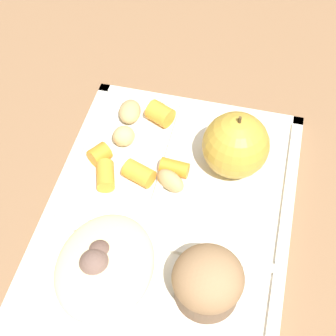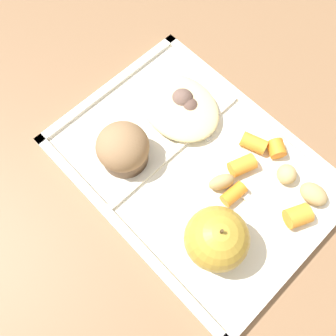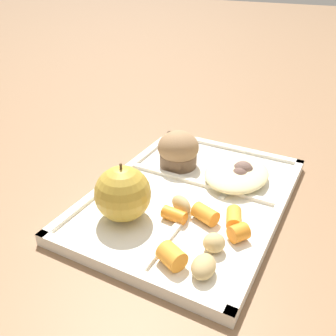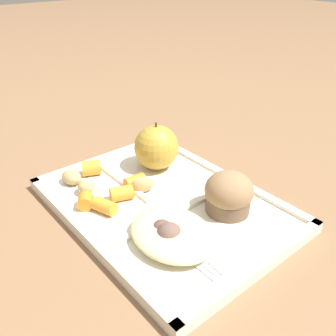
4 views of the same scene
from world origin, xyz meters
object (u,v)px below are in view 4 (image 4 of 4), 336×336
Objects in this scene: lunch_tray at (164,205)px; green_apple at (156,147)px; plastic_fork at (182,248)px; bran_muffin at (229,194)px.

green_apple is at bearing 147.33° from lunch_tray.
green_apple reaches higher than plastic_fork.
plastic_fork is (0.19, -0.11, -0.04)m from green_apple.
lunch_tray reaches higher than plastic_fork.
lunch_tray is 0.11m from bran_muffin.
bran_muffin is at bearing 37.91° from lunch_tray.
green_apple is 1.21× the size of bran_muffin.
lunch_tray is at bearing 153.84° from plastic_fork.
plastic_fork is at bearing -26.16° from lunch_tray.
lunch_tray is 2.50× the size of plastic_fork.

